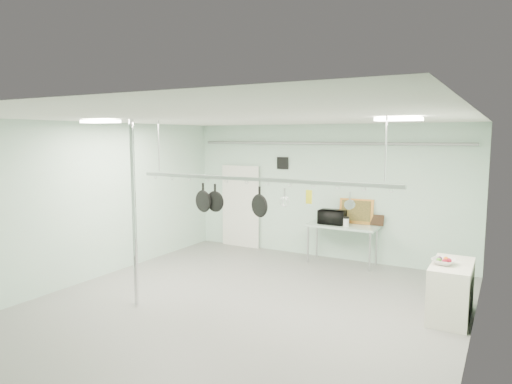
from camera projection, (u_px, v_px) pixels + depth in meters
The scene contains 25 objects.
floor at pixel (238, 310), 7.66m from camera, with size 8.00×8.00×0.00m, color gray.
ceiling at pixel (237, 119), 7.28m from camera, with size 7.00×8.00×0.02m, color silver.
back_wall at pixel (324, 191), 10.93m from camera, with size 7.00×0.02×3.20m, color #ABCDBB.
right_wall at pixel (472, 240), 5.79m from camera, with size 0.02×8.00×3.20m, color #ABCDBB.
door at pixel (241, 207), 12.07m from camera, with size 1.10×0.10×2.20m, color silver.
wall_vent at pixel (283, 163), 11.37m from camera, with size 0.30×0.04×0.30m, color black.
conduit_pipe at pixel (324, 143), 10.71m from camera, with size 0.07×0.07×6.60m, color gray.
chrome_pole at pixel (134, 214), 7.77m from camera, with size 0.08×0.08×3.20m, color silver.
prep_table at pixel (342, 228), 10.40m from camera, with size 1.60×0.70×0.91m.
side_cabinet at pixel (451, 291), 7.30m from camera, with size 0.60×1.20×0.90m, color silver.
pot_rack at pixel (257, 178), 7.56m from camera, with size 4.80×0.06×1.00m.
light_panel_left at pixel (100, 121), 7.65m from camera, with size 0.65×0.30×0.05m, color white.
light_panel_right at pixel (399, 119), 6.64m from camera, with size 0.65×0.30×0.05m, color white.
microwave at pixel (332, 217), 10.48m from camera, with size 0.59×0.40×0.33m, color black.
coffee_canister at pixel (346, 222), 10.19m from camera, with size 0.13×0.13×0.19m, color silver.
painting_large at pixel (356, 211), 10.50m from camera, with size 0.78×0.05×0.58m, color orange.
painting_small at pixel (377, 220), 10.29m from camera, with size 0.30×0.04×0.25m, color black.
fruit_bowl at pixel (444, 262), 7.19m from camera, with size 0.36×0.36×0.09m, color silver.
skillet_left at pixel (203, 197), 8.14m from camera, with size 0.39×0.06×0.52m, color black, non-canonical shape.
skillet_mid at pixel (215, 198), 8.01m from camera, with size 0.37×0.06×0.51m, color black, non-canonical shape.
skillet_right at pixel (259, 202), 7.58m from camera, with size 0.39×0.06×0.53m, color black, non-canonical shape.
whisk at pixel (285, 198), 7.35m from camera, with size 0.16×0.16×0.32m, color #B6B7BB, non-canonical shape.
grater at pixel (309, 197), 7.14m from camera, with size 0.10×0.02×0.24m, color yellow, non-canonical shape.
saucepan at pixel (350, 201), 6.82m from camera, with size 0.14×0.09×0.27m, color silver, non-canonical shape.
fruit_cluster at pixel (444, 259), 7.19m from camera, with size 0.24×0.24×0.09m, color maroon, non-canonical shape.
Camera 1 is at (3.85, -6.29, 2.91)m, focal length 32.00 mm.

